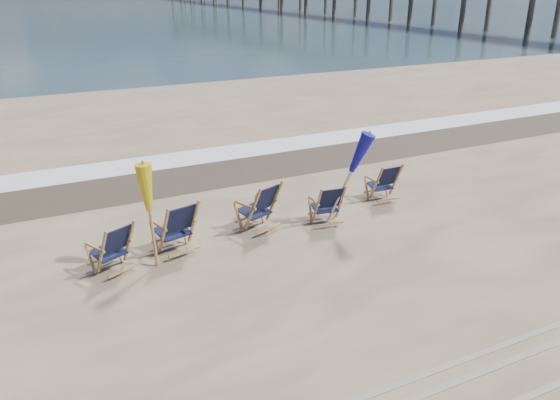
% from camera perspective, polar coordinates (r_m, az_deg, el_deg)
% --- Properties ---
extents(ocean, '(400.00, 400.00, 0.00)m').
position_cam_1_polar(ocean, '(134.75, -25.51, 18.11)').
color(ocean, '#354E59').
rests_on(ocean, ground).
extents(surf_foam, '(200.00, 1.40, 0.01)m').
position_cam_1_polar(surf_foam, '(16.26, -9.50, 4.38)').
color(surf_foam, silver).
rests_on(surf_foam, ground).
extents(wet_sand_strip, '(200.00, 2.60, 0.00)m').
position_cam_1_polar(wet_sand_strip, '(14.89, -7.79, 2.81)').
color(wet_sand_strip, '#42362A').
rests_on(wet_sand_strip, ground).
extents(beach_chair_0, '(0.89, 0.93, 1.01)m').
position_cam_1_polar(beach_chair_0, '(10.14, -15.45, -4.33)').
color(beach_chair_0, black).
rests_on(beach_chair_0, ground).
extents(beach_chair_1, '(0.88, 0.95, 1.12)m').
position_cam_1_polar(beach_chair_1, '(10.52, -8.98, -2.44)').
color(beach_chair_1, black).
rests_on(beach_chair_1, ground).
extents(beach_chair_2, '(0.94, 1.00, 1.11)m').
position_cam_1_polar(beach_chair_2, '(11.34, -0.57, -0.29)').
color(beach_chair_2, black).
rests_on(beach_chair_2, ground).
extents(beach_chair_3, '(0.69, 0.76, 0.96)m').
position_cam_1_polar(beach_chair_3, '(11.58, 6.38, -0.36)').
color(beach_chair_3, black).
rests_on(beach_chair_3, ground).
extents(beach_chair_4, '(0.64, 0.72, 0.97)m').
position_cam_1_polar(beach_chair_4, '(13.05, 12.03, 1.95)').
color(beach_chair_4, black).
rests_on(beach_chair_4, ground).
extents(umbrella_yellow, '(0.30, 0.30, 1.94)m').
position_cam_1_polar(umbrella_yellow, '(9.72, -13.58, 0.67)').
color(umbrella_yellow, '#B0844E').
rests_on(umbrella_yellow, ground).
extents(umbrella_blue, '(0.30, 0.30, 2.14)m').
position_cam_1_polar(umbrella_blue, '(11.16, 6.97, 4.94)').
color(umbrella_blue, '#A5A5AD').
rests_on(umbrella_blue, ground).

